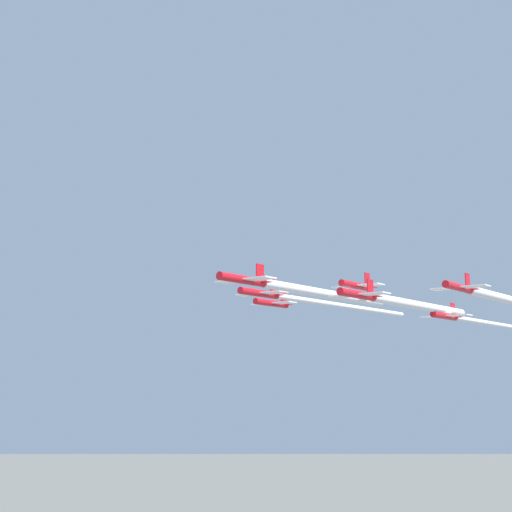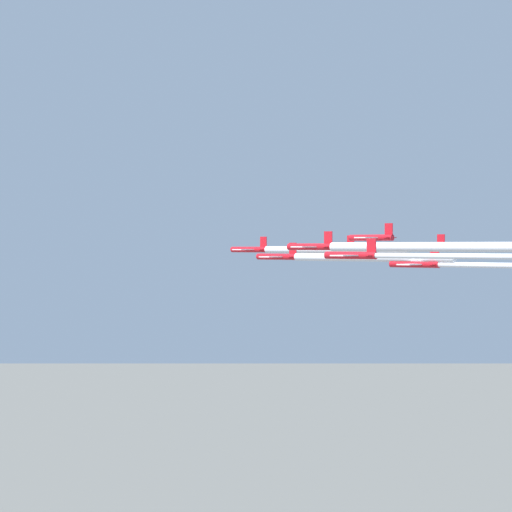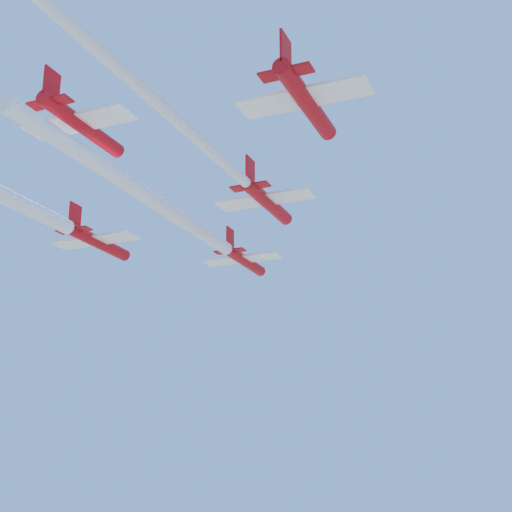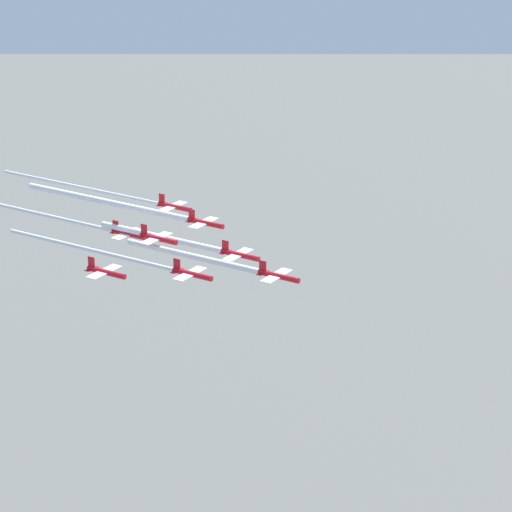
{
  "view_description": "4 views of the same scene",
  "coord_description": "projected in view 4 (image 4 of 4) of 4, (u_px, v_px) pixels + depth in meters",
  "views": [
    {
      "loc": [
        25.08,
        -33.84,
        106.17
      ],
      "look_at": [
        -36.53,
        24.27,
        120.63
      ],
      "focal_mm": 50.0,
      "sensor_mm": 36.0,
      "label": 1
    },
    {
      "loc": [
        75.36,
        159.8,
        118.19
      ],
      "look_at": [
        -34.69,
        25.96,
        116.42
      ],
      "focal_mm": 70.0,
      "sensor_mm": 36.0,
      "label": 2
    },
    {
      "loc": [
        -72.31,
        78.31,
        97.47
      ],
      "look_at": [
        -36.47,
        19.89,
        118.54
      ],
      "focal_mm": 50.0,
      "sensor_mm": 36.0,
      "label": 3
    },
    {
      "loc": [
        -189.55,
        -105.79,
        196.6
      ],
      "look_at": [
        -39.81,
        24.39,
        121.76
      ],
      "focal_mm": 85.0,
      "sensor_mm": 36.0,
      "label": 4
    }
  ],
  "objects": [
    {
      "name": "jet_3",
      "position": [
        205.0,
        223.0,
        240.0
      ],
      "size": [
        7.96,
        8.32,
        2.78
      ],
      "rotation": [
        0.0,
        0.0,
        3.29
      ],
      "color": "red"
    },
    {
      "name": "smoke_trail_0",
      "position": [
        192.0,
        256.0,
        223.92
      ],
      "size": [
        5.57,
        29.37,
        1.16
      ],
      "rotation": [
        0.0,
        0.0,
        3.29
      ],
      "color": "white"
    },
    {
      "name": "smoke_trail_6",
      "position": [
        79.0,
        187.0,
        266.09
      ],
      "size": [
        7.26,
        43.45,
        0.7
      ],
      "rotation": [
        0.0,
        0.0,
        3.29
      ],
      "color": "white"
    },
    {
      "name": "smoke_trail_7",
      "position": [
        43.0,
        215.0,
        252.58
      ],
      "size": [
        6.29,
        36.74,
        0.76
      ],
      "rotation": [
        0.0,
        0.0,
        3.29
      ],
      "color": "white"
    },
    {
      "name": "jet_4",
      "position": [
        157.0,
        238.0,
        227.18
      ],
      "size": [
        7.96,
        8.32,
        2.78
      ],
      "rotation": [
        0.0,
        0.0,
        3.29
      ],
      "color": "red"
    },
    {
      "name": "jet_6",
      "position": [
        174.0,
        206.0,
        253.18
      ],
      "size": [
        7.96,
        8.32,
        2.78
      ],
      "rotation": [
        0.0,
        0.0,
        3.29
      ],
      "color": "red"
    },
    {
      "name": "smoke_trail_3",
      "position": [
        106.0,
        202.0,
        252.49
      ],
      "size": [
        7.61,
        41.92,
        1.31
      ],
      "rotation": [
        0.0,
        0.0,
        3.29
      ],
      "color": "white"
    },
    {
      "name": "smoke_trail_1",
      "position": [
        161.0,
        237.0,
        236.98
      ],
      "size": [
        5.53,
        28.89,
        1.2
      ],
      "rotation": [
        0.0,
        0.0,
        3.29
      ],
      "color": "white"
    },
    {
      "name": "smoke_trail_2",
      "position": [
        89.0,
        249.0,
        226.77
      ],
      "size": [
        6.63,
        38.87,
        0.77
      ],
      "rotation": [
        0.0,
        0.0,
        3.29
      ],
      "color": "white"
    },
    {
      "name": "jet_0",
      "position": [
        277.0,
        276.0,
        214.6
      ],
      "size": [
        7.96,
        8.32,
        2.78
      ],
      "rotation": [
        0.0,
        0.0,
        3.29
      ],
      "color": "red"
    },
    {
      "name": "jet_7",
      "position": [
        128.0,
        234.0,
        241.37
      ],
      "size": [
        7.96,
        8.32,
        2.78
      ],
      "rotation": [
        0.0,
        0.0,
        3.29
      ],
      "color": "red"
    },
    {
      "name": "jet_1",
      "position": [
        239.0,
        255.0,
        227.78
      ],
      "size": [
        7.96,
        8.32,
        2.78
      ],
      "rotation": [
        0.0,
        0.0,
        3.29
      ],
      "color": "red"
    },
    {
      "name": "jet_2",
      "position": [
        191.0,
        274.0,
        215.02
      ],
      "size": [
        7.96,
        8.32,
        2.78
      ],
      "rotation": [
        0.0,
        0.0,
        3.29
      ],
      "color": "red"
    },
    {
      "name": "jet_5",
      "position": [
        105.0,
        272.0,
        215.45
      ],
      "size": [
        7.96,
        8.32,
        2.78
      ],
      "rotation": [
        0.0,
        0.0,
        3.29
      ],
      "color": "red"
    }
  ]
}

